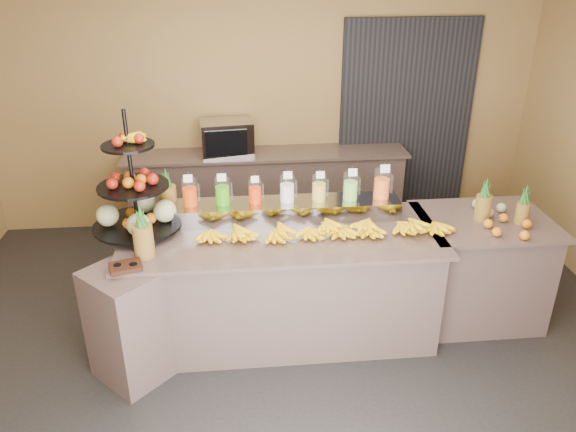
{
  "coord_description": "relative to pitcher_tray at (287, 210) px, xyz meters",
  "views": [
    {
      "loc": [
        -0.33,
        -3.58,
        2.95
      ],
      "look_at": [
        0.05,
        0.3,
        1.08
      ],
      "focal_mm": 35.0,
      "sensor_mm": 36.0,
      "label": 1
    }
  ],
  "objects": [
    {
      "name": "banana_heap",
      "position": [
        0.26,
        -0.33,
        -0.0
      ],
      "size": [
        1.99,
        0.18,
        0.17
      ],
      "color": "yellow",
      "rests_on": "buffet_counter"
    },
    {
      "name": "right_counter",
      "position": [
        1.63,
        -0.18,
        -0.54
      ],
      "size": [
        1.08,
        0.88,
        0.93
      ],
      "color": "#866661",
      "rests_on": "ground"
    },
    {
      "name": "pineapple_left_b",
      "position": [
        -0.97,
        0.12,
        0.09
      ],
      "size": [
        0.15,
        0.15,
        0.43
      ],
      "rotation": [
        0.0,
        0.0,
        -0.26
      ],
      "color": "brown",
      "rests_on": "buffet_counter"
    },
    {
      "name": "juice_pitcher_milk",
      "position": [
        -0.0,
        -0.0,
        0.17
      ],
      "size": [
        0.12,
        0.12,
        0.29
      ],
      "color": "silver",
      "rests_on": "pitcher_tray"
    },
    {
      "name": "juice_pitcher_lime",
      "position": [
        0.52,
        -0.0,
        0.18
      ],
      "size": [
        0.12,
        0.13,
        0.3
      ],
      "color": "silver",
      "rests_on": "pitcher_tray"
    },
    {
      "name": "juice_pitcher_lemon",
      "position": [
        0.26,
        -0.0,
        0.17
      ],
      "size": [
        0.12,
        0.12,
        0.28
      ],
      "color": "silver",
      "rests_on": "pitcher_tray"
    },
    {
      "name": "juice_pitcher_orange_b",
      "position": [
        -0.26,
        -0.0,
        0.16
      ],
      "size": [
        0.11,
        0.11,
        0.26
      ],
      "color": "silver",
      "rests_on": "pitcher_tray"
    },
    {
      "name": "ground",
      "position": [
        -0.07,
        -0.58,
        -1.01
      ],
      "size": [
        6.0,
        6.0,
        0.0
      ],
      "primitive_type": "plane",
      "color": "black",
      "rests_on": "ground"
    },
    {
      "name": "juice_pitcher_orange_a",
      "position": [
        -0.78,
        -0.0,
        0.17
      ],
      "size": [
        0.12,
        0.13,
        0.29
      ],
      "color": "silver",
      "rests_on": "pitcher_tray"
    },
    {
      "name": "oven_warmer",
      "position": [
        -0.49,
        1.67,
        0.11
      ],
      "size": [
        0.59,
        0.44,
        0.37
      ],
      "primitive_type": "cube",
      "rotation": [
        0.0,
        0.0,
        0.11
      ],
      "color": "gray",
      "rests_on": "back_ledge"
    },
    {
      "name": "back_ledge",
      "position": [
        -0.07,
        1.67,
        -0.54
      ],
      "size": [
        3.1,
        0.55,
        0.93
      ],
      "color": "#866661",
      "rests_on": "ground"
    },
    {
      "name": "juice_pitcher_orange_c",
      "position": [
        0.78,
        -0.0,
        0.18
      ],
      "size": [
        0.13,
        0.14,
        0.32
      ],
      "color": "silver",
      "rests_on": "pitcher_tray"
    },
    {
      "name": "condiment_caddy",
      "position": [
        -1.2,
        -0.7,
        -0.06
      ],
      "size": [
        0.26,
        0.22,
        0.03
      ],
      "primitive_type": "cube",
      "rotation": [
        0.0,
        0.0,
        0.31
      ],
      "color": "black",
      "rests_on": "buffet_counter"
    },
    {
      "name": "pineapple_left_a",
      "position": [
        -1.09,
        -0.53,
        0.08
      ],
      "size": [
        0.14,
        0.14,
        0.41
      ],
      "rotation": [
        0.0,
        0.0,
        -0.04
      ],
      "color": "brown",
      "rests_on": "buffet_counter"
    },
    {
      "name": "room_envelope",
      "position": [
        0.12,
        0.21,
        0.87
      ],
      "size": [
        6.04,
        5.02,
        2.82
      ],
      "color": "olive",
      "rests_on": "ground"
    },
    {
      "name": "right_fruit_pile",
      "position": [
        1.71,
        -0.32,
        -0.01
      ],
      "size": [
        0.4,
        0.39,
        0.21
      ],
      "color": "brown",
      "rests_on": "right_counter"
    },
    {
      "name": "fruit_stand",
      "position": [
        -1.14,
        -0.12,
        0.17
      ],
      "size": [
        0.76,
        0.76,
        0.98
      ],
      "rotation": [
        0.0,
        0.0,
        -0.09
      ],
      "color": "black",
      "rests_on": "buffet_counter"
    },
    {
      "name": "buffet_counter",
      "position": [
        -0.19,
        -0.32,
        -0.54
      ],
      "size": [
        2.75,
        1.25,
        0.93
      ],
      "color": "#866661",
      "rests_on": "ground"
    },
    {
      "name": "juice_pitcher_green",
      "position": [
        -0.52,
        -0.0,
        0.17
      ],
      "size": [
        0.12,
        0.13,
        0.29
      ],
      "color": "silver",
      "rests_on": "pitcher_tray"
    },
    {
      "name": "pitcher_tray",
      "position": [
        0.0,
        0.0,
        0.0
      ],
      "size": [
        1.85,
        0.3,
        0.15
      ],
      "primitive_type": "cube",
      "color": "gray",
      "rests_on": "buffet_counter"
    }
  ]
}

